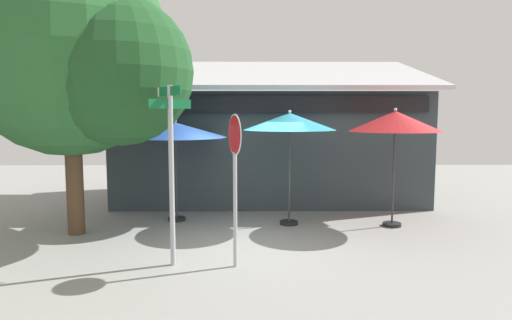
% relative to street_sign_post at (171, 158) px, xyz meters
% --- Properties ---
extents(ground_plane, '(28.00, 28.00, 0.10)m').
position_rel_street_sign_post_xyz_m(ground_plane, '(1.32, 1.50, -1.96)').
color(ground_plane, gray).
extents(cafe_building, '(9.53, 4.76, 4.56)m').
position_rel_street_sign_post_xyz_m(cafe_building, '(1.94, 6.41, -0.16)').
color(cafe_building, '#333D42').
rests_on(cafe_building, ground).
extents(street_sign_post, '(0.65, 0.70, 3.17)m').
position_rel_street_sign_post_xyz_m(street_sign_post, '(0.00, 0.00, 0.00)').
color(street_sign_post, '#A8AAB2').
rests_on(street_sign_post, ground).
extents(stop_sign, '(0.25, 0.68, 2.68)m').
position_rel_street_sign_post_xyz_m(stop_sign, '(1.12, -0.10, -0.07)').
color(stop_sign, '#A8AAB2').
rests_on(stop_sign, ground).
extents(patio_umbrella_royal_blue_left, '(2.57, 2.57, 2.54)m').
position_rel_street_sign_post_xyz_m(patio_umbrella_royal_blue_left, '(-0.49, 3.29, 0.36)').
color(patio_umbrella_royal_blue_left, black).
rests_on(patio_umbrella_royal_blue_left, ground).
extents(patio_umbrella_teal_center, '(2.22, 2.22, 2.78)m').
position_rel_street_sign_post_xyz_m(patio_umbrella_teal_center, '(2.31, 2.89, 0.57)').
color(patio_umbrella_teal_center, black).
rests_on(patio_umbrella_teal_center, ground).
extents(patio_umbrella_crimson_right, '(2.16, 2.16, 2.82)m').
position_rel_street_sign_post_xyz_m(patio_umbrella_crimson_right, '(4.77, 2.70, 0.58)').
color(patio_umbrella_crimson_right, black).
rests_on(patio_umbrella_crimson_right, ground).
extents(shade_tree, '(4.99, 4.47, 6.23)m').
position_rel_street_sign_post_xyz_m(shade_tree, '(-2.24, 1.95, 1.97)').
color(shade_tree, brown).
rests_on(shade_tree, ground).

